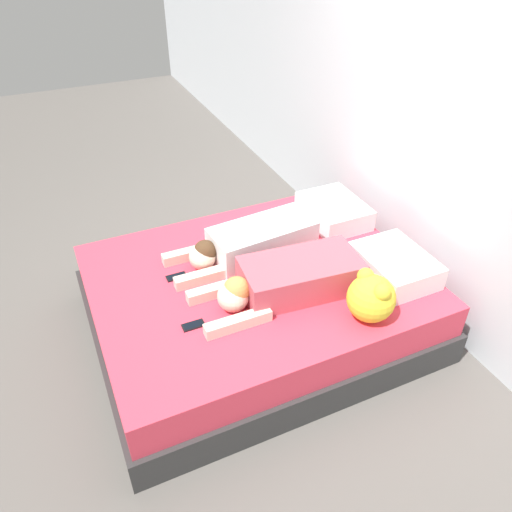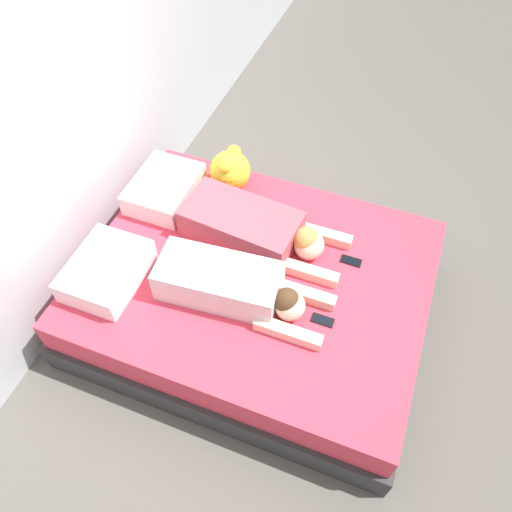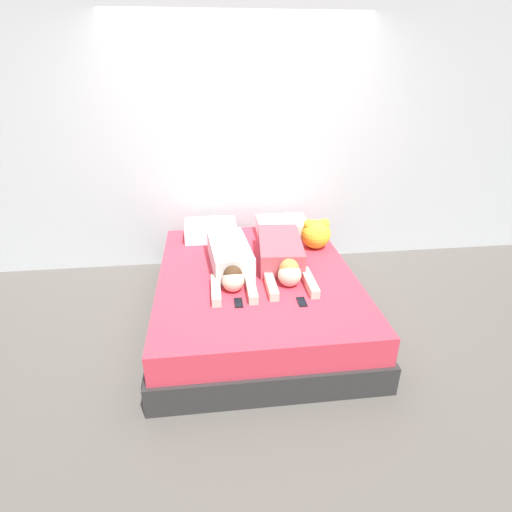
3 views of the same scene
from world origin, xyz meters
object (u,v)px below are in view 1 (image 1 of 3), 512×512
object	(u,v)px
pillow_head_right	(395,265)
plush_toy	(371,297)
bed	(256,302)
person_left	(250,243)
pillow_head_left	(334,211)
cell_phone_left	(176,277)
cell_phone_right	(193,325)
person_right	(287,280)

from	to	relation	value
pillow_head_right	plush_toy	bearing A→B (deg)	-55.19
bed	person_left	bearing A→B (deg)	165.40
pillow_head_left	cell_phone_left	xyz separation A→B (m)	(0.18, -1.28, -0.07)
cell_phone_right	plush_toy	size ratio (longest dim) A/B	0.44
pillow_head_left	pillow_head_right	distance (m)	0.73
bed	person_right	size ratio (longest dim) A/B	2.00
bed	cell_phone_left	xyz separation A→B (m)	(-0.19, -0.48, 0.24)
pillow_head_left	person_left	world-z (taller)	person_left
bed	pillow_head_left	bearing A→B (deg)	114.56
cell_phone_left	pillow_head_left	bearing A→B (deg)	97.98
person_left	cell_phone_left	size ratio (longest dim) A/B	8.02
bed	cell_phone_left	bearing A→B (deg)	-111.55
cell_phone_right	person_left	bearing A→B (deg)	130.64
pillow_head_left	plush_toy	distance (m)	1.06
plush_toy	cell_phone_left	bearing A→B (deg)	-131.96
cell_phone_left	cell_phone_right	bearing A→B (deg)	-5.42
pillow_head_left	plush_toy	world-z (taller)	plush_toy
cell_phone_left	bed	bearing A→B (deg)	68.45
cell_phone_left	person_right	bearing A→B (deg)	53.40
person_left	bed	bearing A→B (deg)	-14.60
cell_phone_right	cell_phone_left	bearing A→B (deg)	174.58
pillow_head_left	cell_phone_right	size ratio (longest dim) A/B	3.98
person_right	bed	bearing A→B (deg)	-157.76
pillow_head_right	cell_phone_right	world-z (taller)	pillow_head_right
pillow_head_right	person_right	xyz separation A→B (m)	(-0.13, -0.71, 0.02)
pillow_head_left	cell_phone_right	bearing A→B (deg)	-63.92
bed	pillow_head_right	xyz separation A→B (m)	(0.37, 0.80, 0.31)
pillow_head_right	plush_toy	distance (m)	0.46
bed	cell_phone_left	size ratio (longest dim) A/B	16.54
person_left	plush_toy	size ratio (longest dim) A/B	3.51
bed	plush_toy	bearing A→B (deg)	34.47
pillow_head_right	cell_phone_left	xyz separation A→B (m)	(-0.55, -1.28, -0.07)
person_left	pillow_head_right	bearing A→B (deg)	52.17
pillow_head_left	person_left	xyz separation A→B (m)	(0.15, -0.75, 0.02)
bed	person_left	distance (m)	0.40
person_left	cell_phone_left	bearing A→B (deg)	-87.24
bed	pillow_head_left	world-z (taller)	pillow_head_left
person_left	cell_phone_right	world-z (taller)	person_left
person_right	plush_toy	bearing A→B (deg)	40.57
plush_toy	pillow_head_left	bearing A→B (deg)	159.42
bed	plush_toy	world-z (taller)	plush_toy
pillow_head_left	person_right	world-z (taller)	person_right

